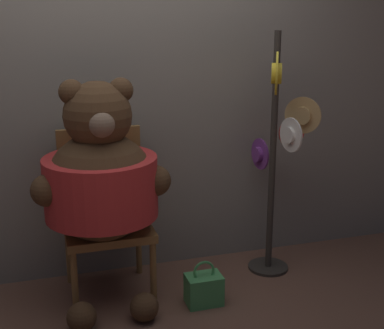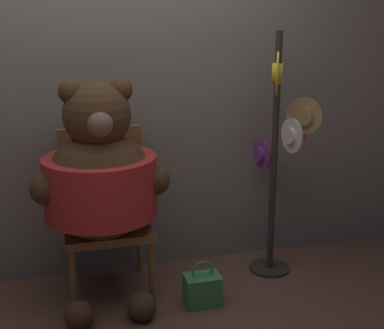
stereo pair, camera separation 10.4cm
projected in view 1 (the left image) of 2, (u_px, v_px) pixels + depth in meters
ground_plane at (133, 305)px, 3.31m from camera, size 14.00×14.00×0.00m
wall_back at (112, 113)px, 3.53m from camera, size 8.00×0.10×2.21m
chair at (105, 208)px, 3.39m from camera, size 0.53×0.51×1.04m
teddy_bear at (101, 180)px, 3.14m from camera, size 0.81×0.72×1.39m
hat_display_rack at (278, 150)px, 3.52m from camera, size 0.38×0.56×1.64m
handbag_on_ground at (204, 289)px, 3.30m from camera, size 0.22×0.15×0.29m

